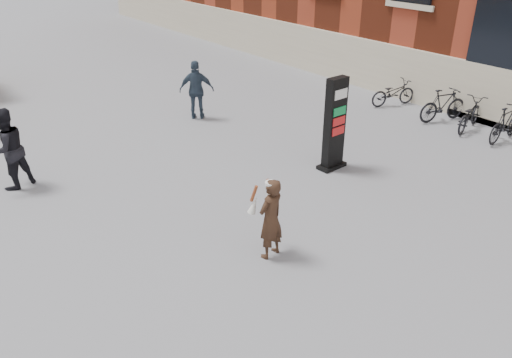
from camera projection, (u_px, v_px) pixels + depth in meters
ground at (256, 234)px, 9.99m from camera, size 100.00×100.00×0.00m
info_pylon at (335, 124)px, 12.21m from camera, size 0.76×0.41×2.34m
woman at (270, 218)px, 8.99m from camera, size 0.67×0.63×1.58m
pedestrian_a at (7, 149)px, 11.37m from camera, size 1.13×1.02×1.93m
pedestrian_c at (197, 90)px, 15.60m from camera, size 1.14×1.00×1.85m
bike_3 at (506, 123)px, 14.12m from camera, size 1.74×0.56×1.03m
bike_4 at (470, 114)px, 14.93m from camera, size 1.87×1.03×0.93m
bike_5 at (443, 105)px, 15.56m from camera, size 1.80×0.93×1.04m
bike_6 at (393, 93)px, 16.97m from camera, size 1.76×1.03×0.88m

